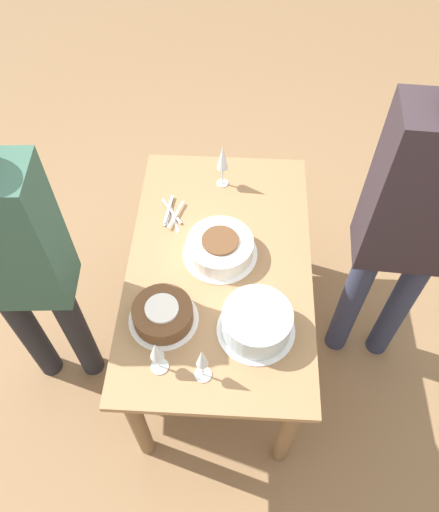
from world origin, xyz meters
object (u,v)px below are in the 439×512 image
object	(u,v)px
wine_glass_extra	(223,159)
person_cutting	(12,260)
wine_glass_near	(202,360)
cake_back_decorated	(257,322)
cake_front_chocolate	(163,314)
cake_center_white	(220,247)
person_watching	(417,218)
wine_glass_far	(156,352)

from	to	relation	value
wine_glass_extra	person_cutting	bearing A→B (deg)	-49.35
wine_glass_near	cake_back_decorated	bearing A→B (deg)	135.42
cake_front_chocolate	wine_glass_near	world-z (taller)	wine_glass_near
person_cutting	cake_center_white	bearing A→B (deg)	12.98
cake_back_decorated	person_cutting	world-z (taller)	person_cutting
person_watching	wine_glass_near	bearing A→B (deg)	38.12
cake_back_decorated	cake_center_white	bearing A→B (deg)	-156.02
cake_back_decorated	wine_glass_far	size ratio (longest dim) A/B	1.64
cake_center_white	wine_glass_extra	xyz separation A→B (m)	(-0.42, -0.01, 0.11)
cake_center_white	wine_glass_extra	distance (m)	0.43
cake_back_decorated	wine_glass_extra	size ratio (longest dim) A/B	1.33
cake_back_decorated	wine_glass_near	world-z (taller)	wine_glass_near
wine_glass_near	wine_glass_far	distance (m)	0.16
wine_glass_far	person_watching	xyz separation A→B (m)	(-0.51, 0.93, 0.18)
cake_front_chocolate	person_watching	xyz separation A→B (m)	(-0.31, 0.94, 0.26)
cake_center_white	wine_glass_far	xyz separation A→B (m)	(0.53, -0.19, 0.08)
cake_center_white	person_cutting	xyz separation A→B (m)	(0.23, -0.76, 0.17)
cake_front_chocolate	wine_glass_extra	distance (m)	0.78
person_watching	wine_glass_far	bearing A→B (deg)	32.15
cake_back_decorated	wine_glass_far	xyz separation A→B (m)	(0.17, -0.35, 0.07)
wine_glass_extra	person_cutting	world-z (taller)	person_cutting
wine_glass_far	person_cutting	xyz separation A→B (m)	(-0.30, -0.57, 0.09)
wine_glass_far	person_cutting	distance (m)	0.65
wine_glass_extra	person_watching	world-z (taller)	person_watching
wine_glass_near	person_cutting	xyz separation A→B (m)	(-0.32, -0.73, 0.09)
cake_front_chocolate	wine_glass_near	distance (m)	0.29
cake_back_decorated	wine_glass_extra	xyz separation A→B (m)	(-0.78, -0.17, 0.10)
cake_center_white	wine_glass_near	size ratio (longest dim) A/B	1.63
wine_glass_far	cake_front_chocolate	bearing A→B (deg)	-177.43
wine_glass_far	wine_glass_extra	bearing A→B (deg)	168.96
cake_center_white	person_watching	distance (m)	0.79
cake_center_white	wine_glass_far	world-z (taller)	wine_glass_far
wine_glass_near	cake_center_white	bearing A→B (deg)	176.75
cake_front_chocolate	person_watching	world-z (taller)	person_watching
wine_glass_near	person_cutting	bearing A→B (deg)	-113.65
person_cutting	cake_front_chocolate	bearing A→B (deg)	-14.00
person_cutting	person_watching	world-z (taller)	person_watching
cake_center_white	wine_glass_far	distance (m)	0.57
cake_center_white	person_watching	bearing A→B (deg)	88.61
person_watching	person_cutting	bearing A→B (deg)	11.54
cake_center_white	cake_front_chocolate	distance (m)	0.39
cake_center_white	cake_back_decorated	bearing A→B (deg)	23.98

